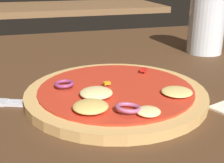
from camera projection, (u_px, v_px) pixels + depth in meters
name	position (u px, v px, depth m)	size (l,w,h in m)	color
dining_table	(78.00, 112.00, 0.45)	(1.35, 1.08, 0.03)	#4C301C
pizza	(116.00, 93.00, 0.46)	(0.27, 0.27, 0.03)	tan
beer_glass	(206.00, 26.00, 0.70)	(0.08, 0.08, 0.15)	silver
background_table	(80.00, 7.00, 1.72)	(0.88, 0.49, 0.03)	brown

